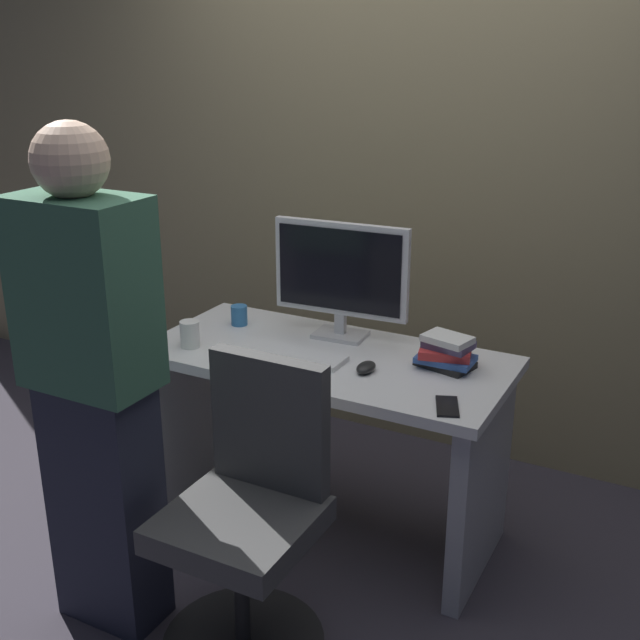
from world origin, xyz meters
name	(u,v)px	position (x,y,z in m)	size (l,w,h in m)	color
ground_plane	(326,525)	(0.00, 0.00, 0.00)	(9.00, 9.00, 0.00)	#3D3842
wall_back	(423,122)	(0.00, 0.92, 1.50)	(6.40, 0.10, 3.00)	#8C7F5B
desk	(326,411)	(0.00, 0.00, 0.51)	(1.35, 0.64, 0.74)	white
office_chair	(249,524)	(0.08, -0.67, 0.43)	(0.52, 0.52, 0.94)	black
person_at_desk	(94,387)	(-0.40, -0.78, 0.84)	(0.40, 0.24, 1.64)	#262838
monitor	(341,274)	(-0.03, 0.18, 1.00)	(0.54, 0.15, 0.46)	silver
keyboard	(289,354)	(-0.11, -0.08, 0.75)	(0.43, 0.13, 0.02)	white
mouse	(366,367)	(0.20, -0.08, 0.76)	(0.06, 0.10, 0.03)	black
cup_near_keyboard	(190,334)	(-0.49, -0.17, 0.79)	(0.07, 0.07, 0.10)	white
cup_by_monitor	(239,315)	(-0.46, 0.12, 0.78)	(0.07, 0.07, 0.08)	#3372B2
book_stack	(446,352)	(0.43, 0.09, 0.80)	(0.21, 0.18, 0.12)	black
cell_phone	(447,406)	(0.55, -0.22, 0.75)	(0.07, 0.14, 0.01)	black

